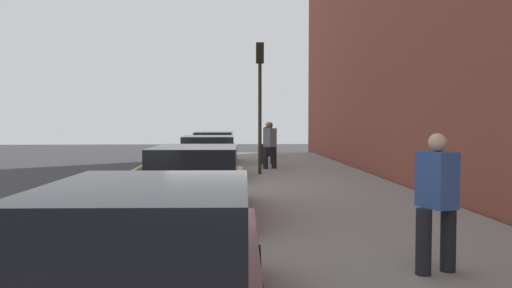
{
  "coord_description": "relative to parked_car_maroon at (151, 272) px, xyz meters",
  "views": [
    {
      "loc": [
        -16.1,
        -0.59,
        2.02
      ],
      "look_at": [
        -0.41,
        -1.47,
        1.3
      ],
      "focal_mm": 36.56,
      "sensor_mm": 36.0,
      "label": 1
    }
  ],
  "objects": [
    {
      "name": "parked_car_red",
      "position": [
        5.96,
        -0.03,
        0.0
      ],
      "size": [
        4.55,
        2.02,
        1.51
      ],
      "color": "black",
      "rests_on": "ground"
    },
    {
      "name": "rolling_suitcase",
      "position": [
        23.12,
        -2.97,
        -0.31
      ],
      "size": [
        0.34,
        0.22,
        0.96
      ],
      "color": "#471E19",
      "rests_on": "sidewalk"
    },
    {
      "name": "pedestrian_blue_coat",
      "position": [
        1.86,
        -3.18,
        0.31
      ],
      "size": [
        0.53,
        0.55,
        1.71
      ],
      "color": "black",
      "rests_on": "sidewalk"
    },
    {
      "name": "pedestrian_grey_coat",
      "position": [
        15.72,
        -2.3,
        0.35
      ],
      "size": [
        0.57,
        0.54,
        1.8
      ],
      "color": "black",
      "rests_on": "sidewalk"
    },
    {
      "name": "parked_car_white",
      "position": [
        18.62,
        -0.08,
        0.0
      ],
      "size": [
        4.47,
        2.03,
        1.51
      ],
      "color": "black",
      "rests_on": "ground"
    },
    {
      "name": "ground_plane",
      "position": [
        11.79,
        -0.04,
        -0.76
      ],
      "size": [
        56.0,
        56.0,
        0.0
      ],
      "primitive_type": "plane",
      "color": "#333335"
    },
    {
      "name": "parked_car_maroon",
      "position": [
        0.0,
        0.0,
        0.0
      ],
      "size": [
        4.39,
        2.02,
        1.51
      ],
      "color": "black",
      "rests_on": "ground"
    },
    {
      "name": "parked_car_green",
      "position": [
        12.75,
        -0.02,
        0.0
      ],
      "size": [
        4.37,
        1.95,
        1.51
      ],
      "color": "black",
      "rests_on": "ground"
    },
    {
      "name": "sidewalk",
      "position": [
        11.79,
        -3.34,
        -0.68
      ],
      "size": [
        28.0,
        4.6,
        0.15
      ],
      "primitive_type": "cube",
      "color": "gray",
      "rests_on": "ground"
    },
    {
      "name": "traffic_light_pole",
      "position": [
        13.7,
        -1.78,
        2.45
      ],
      "size": [
        0.35,
        0.26,
        4.53
      ],
      "color": "#2D2D19",
      "rests_on": "sidewalk"
    },
    {
      "name": "pedestrian_black_coat",
      "position": [
        17.84,
        -2.39,
        0.36
      ],
      "size": [
        0.53,
        0.59,
        1.81
      ],
      "color": "black",
      "rests_on": "sidewalk"
    },
    {
      "name": "snow_bank_curb",
      "position": [
        17.54,
        -0.74,
        -0.65
      ],
      "size": [
        5.98,
        0.56,
        0.22
      ],
      "primitive_type": "cube",
      "color": "white",
      "rests_on": "ground"
    },
    {
      "name": "pedestrian_olive_coat",
      "position": [
        22.71,
        -2.84,
        0.27
      ],
      "size": [
        0.51,
        0.52,
        1.64
      ],
      "color": "black",
      "rests_on": "sidewalk"
    },
    {
      "name": "lane_stripe_centre",
      "position": [
        11.79,
        3.16,
        -0.75
      ],
      "size": [
        28.0,
        0.14,
        0.01
      ],
      "primitive_type": "cube",
      "color": "gold",
      "rests_on": "ground"
    }
  ]
}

